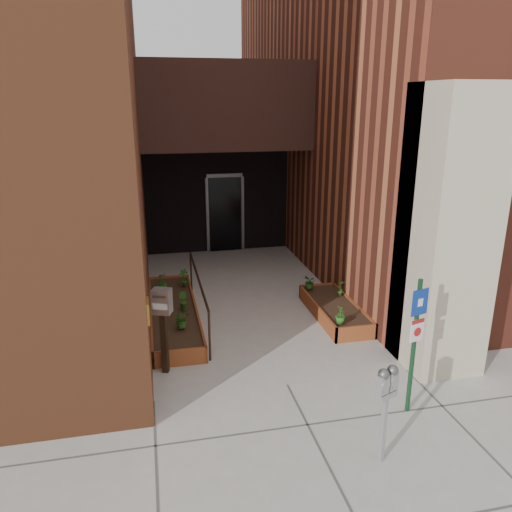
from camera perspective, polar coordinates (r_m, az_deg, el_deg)
ground at (r=7.86m, az=3.58°, el=-14.49°), size 80.00×80.00×0.00m
architecture at (r=13.42m, az=-5.38°, el=20.95°), size 20.00×14.60×10.00m
planter_left at (r=9.95m, az=-9.40°, el=-6.61°), size 0.90×3.60×0.30m
planter_right at (r=10.11m, az=8.98°, el=-6.18°), size 0.80×2.20×0.30m
handrail at (r=9.70m, az=-6.61°, el=-3.20°), size 0.04×3.34×0.90m
parking_meter at (r=6.10m, az=14.72°, el=-14.53°), size 0.29×0.20×1.27m
sign_post at (r=7.00m, az=17.80°, el=-8.37°), size 0.26×0.10×1.96m
payment_dropbox at (r=7.84m, az=-10.63°, el=-6.43°), size 0.34×0.29×1.41m
shrub_left_a at (r=8.95m, az=-8.49°, el=-7.10°), size 0.38×0.38×0.32m
shrub_left_b at (r=9.70m, az=-8.37°, el=-5.07°), size 0.25×0.25×0.33m
shrub_left_c at (r=10.61m, az=-10.73°, el=-2.99°), size 0.30×0.30×0.40m
shrub_left_d at (r=10.87m, az=-8.26°, el=-2.42°), size 0.28×0.28×0.38m
shrub_right_a at (r=9.13m, az=9.63°, el=-6.64°), size 0.23×0.23×0.33m
shrub_right_b at (r=10.38m, az=9.66°, el=-3.60°), size 0.19×0.19×0.33m
shrub_right_c at (r=10.65m, az=6.18°, el=-2.98°), size 0.29×0.29×0.30m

